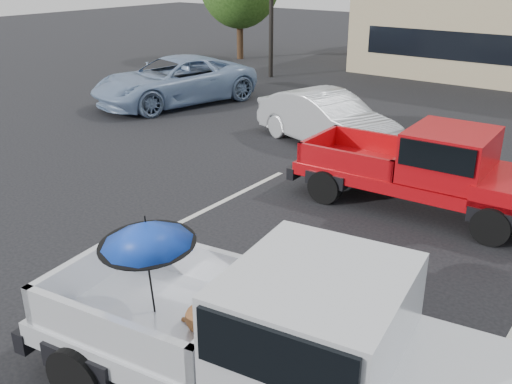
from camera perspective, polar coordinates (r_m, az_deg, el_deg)
ground at (r=8.51m, az=2.07°, el=-10.84°), size 90.00×90.00×0.00m
stripe_left at (r=11.53m, az=-4.55°, el=-1.55°), size 0.12×5.00×0.01m
silver_pickup at (r=6.03m, az=3.80°, el=-14.37°), size 5.90×2.72×2.06m
red_pickup at (r=11.54m, az=17.91°, el=2.36°), size 5.21×2.06×1.70m
silver_sedan at (r=15.39m, az=7.10°, el=7.25°), size 4.52×2.65×1.41m
blue_suv at (r=20.05m, az=-8.18°, el=10.95°), size 3.94×6.15×1.58m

